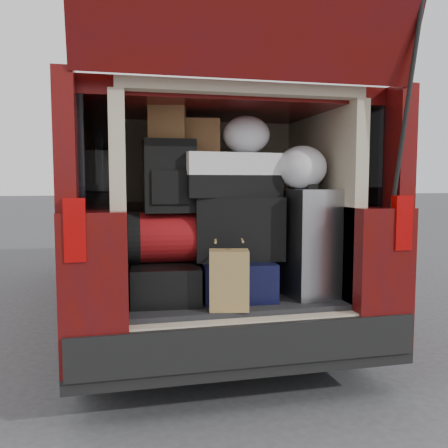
{
  "coord_description": "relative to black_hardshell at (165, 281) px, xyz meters",
  "views": [
    {
      "loc": [
        -0.67,
        -2.64,
        1.25
      ],
      "look_at": [
        -0.02,
        0.2,
        0.98
      ],
      "focal_mm": 38.0,
      "sensor_mm": 36.0,
      "label": 1
    }
  ],
  "objects": [
    {
      "name": "minivan",
      "position": [
        0.39,
        1.71,
        0.25
      ],
      "size": [
        1.9,
        5.35,
        2.77
      ],
      "color": "black",
      "rests_on": "ground"
    },
    {
      "name": "backpack",
      "position": [
        0.03,
        -0.01,
        0.62
      ],
      "size": [
        0.3,
        0.18,
        0.42
      ],
      "primitive_type": "cube",
      "rotation": [
        0.0,
        0.0,
        0.0
      ],
      "color": "black",
      "rests_on": "red_duffel"
    },
    {
      "name": "black_soft_case",
      "position": [
        0.45,
        0.0,
        0.31
      ],
      "size": [
        0.55,
        0.36,
        0.38
      ],
      "primitive_type": "cube",
      "rotation": [
        0.0,
        0.0,
        -0.09
      ],
      "color": "black",
      "rests_on": "navy_hardshell"
    },
    {
      "name": "navy_hardshell",
      "position": [
        0.42,
        -0.02,
        0.01
      ],
      "size": [
        0.45,
        0.54,
        0.22
      ],
      "primitive_type": "cube",
      "rotation": [
        0.0,
        0.0,
        -0.06
      ],
      "color": "black",
      "rests_on": "load_floor"
    },
    {
      "name": "ground",
      "position": [
        0.39,
        -0.14,
        -0.66
      ],
      "size": [
        80.0,
        80.0,
        0.0
      ],
      "primitive_type": "plane",
      "color": "#3A3A3C",
      "rests_on": "ground"
    },
    {
      "name": "load_floor",
      "position": [
        0.39,
        0.13,
        -0.38
      ],
      "size": [
        1.24,
        1.05,
        0.55
      ],
      "primitive_type": "cube",
      "color": "black",
      "rests_on": "ground"
    },
    {
      "name": "black_hardshell",
      "position": [
        0.0,
        0.0,
        0.0
      ],
      "size": [
        0.43,
        0.56,
        0.21
      ],
      "primitive_type": "cube",
      "rotation": [
        0.0,
        0.0,
        -0.07
      ],
      "color": "black",
      "rests_on": "load_floor"
    },
    {
      "name": "plastic_bag_right",
      "position": [
        0.82,
        -0.08,
        0.67
      ],
      "size": [
        0.32,
        0.3,
        0.26
      ],
      "primitive_type": "ellipsoid",
      "rotation": [
        0.0,
        0.0,
        0.06
      ],
      "color": "white",
      "rests_on": "silver_roller"
    },
    {
      "name": "red_duffel",
      "position": [
        0.02,
        0.03,
        0.26
      ],
      "size": [
        0.47,
        0.31,
        0.3
      ],
      "primitive_type": "cube",
      "rotation": [
        0.0,
        0.0,
        -0.02
      ],
      "color": "maroon",
      "rests_on": "black_hardshell"
    },
    {
      "name": "twotone_duffel",
      "position": [
        0.4,
        0.02,
        0.63
      ],
      "size": [
        0.61,
        0.36,
        0.26
      ],
      "primitive_type": "cube",
      "rotation": [
        0.0,
        0.0,
        0.11
      ],
      "color": "white",
      "rests_on": "black_soft_case"
    },
    {
      "name": "silver_roller",
      "position": [
        0.85,
        -0.07,
        0.22
      ],
      "size": [
        0.32,
        0.46,
        0.65
      ],
      "primitive_type": "cube",
      "rotation": [
        0.0,
        0.0,
        0.12
      ],
      "color": "silver",
      "rests_on": "load_floor"
    },
    {
      "name": "grocery_sack_lower",
      "position": [
        0.03,
        0.04,
        0.93
      ],
      "size": [
        0.24,
        0.21,
        0.19
      ],
      "primitive_type": "cube",
      "rotation": [
        0.0,
        0.0,
        -0.19
      ],
      "color": "brown",
      "rests_on": "backpack"
    },
    {
      "name": "kraft_bag",
      "position": [
        0.31,
        -0.32,
        0.06
      ],
      "size": [
        0.23,
        0.17,
        0.33
      ],
      "primitive_type": "cube",
      "rotation": [
        0.0,
        0.0,
        -0.2
      ],
      "color": "#A5814A",
      "rests_on": "load_floor"
    },
    {
      "name": "grocery_sack_upper",
      "position": [
        0.25,
        0.11,
        0.86
      ],
      "size": [
        0.23,
        0.19,
        0.21
      ],
      "primitive_type": "cube",
      "rotation": [
        0.0,
        0.0,
        -0.12
      ],
      "color": "brown",
      "rests_on": "twotone_duffel"
    },
    {
      "name": "plastic_bag_center",
      "position": [
        0.51,
        0.05,
        0.87
      ],
      "size": [
        0.33,
        0.31,
        0.23
      ],
      "primitive_type": "ellipsoid",
      "rotation": [
        0.0,
        0.0,
        0.17
      ],
      "color": "white",
      "rests_on": "twotone_duffel"
    }
  ]
}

